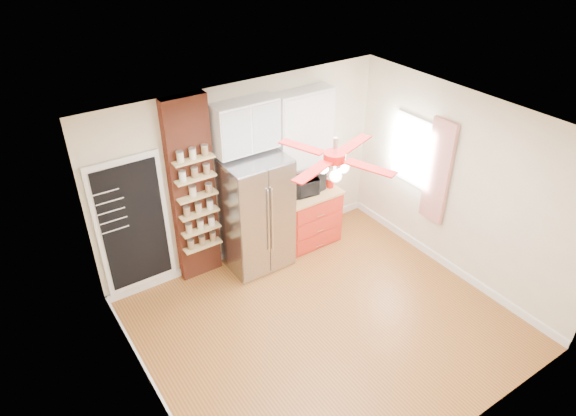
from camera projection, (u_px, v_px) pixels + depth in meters
floor at (326, 325)px, 6.68m from camera, size 4.50×4.50×0.00m
ceiling at (336, 133)px, 5.25m from camera, size 4.50×4.50×0.00m
wall_back at (245, 173)px, 7.37m from camera, size 4.50×0.02×2.70m
wall_front at (469, 349)px, 4.56m from camera, size 4.50×0.02×2.70m
wall_left at (144, 317)px, 4.90m from camera, size 0.02×4.00×2.70m
wall_right at (460, 187)px, 7.03m from camera, size 0.02×4.00×2.70m
chalkboard at (133, 226)px, 6.67m from camera, size 0.95×0.05×1.95m
brick_pillar at (193, 192)px, 6.91m from camera, size 0.60×0.16×2.70m
fridge at (256, 213)px, 7.34m from camera, size 0.90×0.70×1.75m
upper_glass_cabinet at (245, 126)px, 6.80m from camera, size 0.90×0.35×0.70m
red_cabinet at (308, 216)px, 8.06m from camera, size 0.94×0.64×0.90m
upper_shelf_unit at (303, 128)px, 7.42m from camera, size 0.90×0.30×1.15m
window at (413, 151)px, 7.55m from camera, size 0.04×0.75×1.05m
curtain at (438, 172)px, 7.19m from camera, size 0.06×0.40×1.55m
ceiling_fan at (335, 157)px, 5.39m from camera, size 1.40×1.40×0.44m
toaster_oven at (301, 186)px, 7.69m from camera, size 0.51×0.37×0.26m
coffee_maker at (318, 181)px, 7.81m from camera, size 0.18×0.21×0.29m
canister_left at (330, 183)px, 7.89m from camera, size 0.13×0.13×0.14m
canister_right at (325, 179)px, 8.01m from camera, size 0.14×0.14×0.14m
pantry_jar_oats at (193, 191)px, 6.75m from camera, size 0.11×0.11×0.13m
pantry_jar_beans at (209, 188)px, 6.83m from camera, size 0.12×0.12×0.12m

